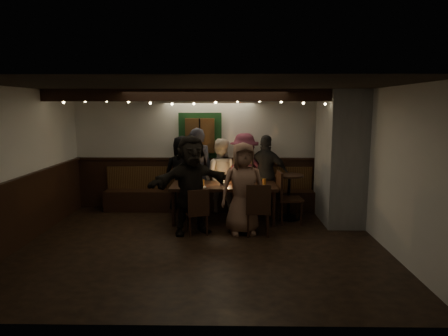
{
  "coord_description": "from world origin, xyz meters",
  "views": [
    {
      "loc": [
        0.47,
        -6.4,
        2.3
      ],
      "look_at": [
        0.34,
        1.6,
        1.05
      ],
      "focal_mm": 32.0,
      "sensor_mm": 36.0,
      "label": 1
    }
  ],
  "objects_px": {
    "person_a": "(183,174)",
    "person_c": "(220,175)",
    "person_d": "(244,173)",
    "person_g": "(243,188)",
    "chair_end": "(285,194)",
    "chair_near_left": "(197,209)",
    "person_b": "(197,170)",
    "person_e": "(266,174)",
    "dining_table": "(224,188)",
    "chair_near_right": "(258,207)",
    "high_top": "(289,191)",
    "person_f": "(192,185)"
  },
  "relations": [
    {
      "from": "dining_table",
      "to": "person_c",
      "type": "relative_size",
      "value": 1.3
    },
    {
      "from": "dining_table",
      "to": "person_f",
      "type": "height_order",
      "value": "person_f"
    },
    {
      "from": "high_top",
      "to": "person_c",
      "type": "height_order",
      "value": "person_c"
    },
    {
      "from": "chair_near_left",
      "to": "person_f",
      "type": "bearing_deg",
      "value": 128.89
    },
    {
      "from": "chair_near_right",
      "to": "chair_end",
      "type": "height_order",
      "value": "chair_end"
    },
    {
      "from": "person_b",
      "to": "person_c",
      "type": "xyz_separation_m",
      "value": [
        0.49,
        0.05,
        -0.12
      ]
    },
    {
      "from": "person_a",
      "to": "person_b",
      "type": "xyz_separation_m",
      "value": [
        0.31,
        -0.04,
        0.08
      ]
    },
    {
      "from": "dining_table",
      "to": "person_g",
      "type": "height_order",
      "value": "person_g"
    },
    {
      "from": "high_top",
      "to": "person_a",
      "type": "xyz_separation_m",
      "value": [
        -2.23,
        0.54,
        0.25
      ]
    },
    {
      "from": "high_top",
      "to": "person_d",
      "type": "distance_m",
      "value": 1.07
    },
    {
      "from": "chair_end",
      "to": "person_g",
      "type": "relative_size",
      "value": 0.62
    },
    {
      "from": "dining_table",
      "to": "person_b",
      "type": "bearing_deg",
      "value": 130.31
    },
    {
      "from": "chair_near_right",
      "to": "person_g",
      "type": "height_order",
      "value": "person_g"
    },
    {
      "from": "person_g",
      "to": "chair_near_right",
      "type": "bearing_deg",
      "value": -41.61
    },
    {
      "from": "chair_end",
      "to": "person_a",
      "type": "distance_m",
      "value": 2.29
    },
    {
      "from": "person_d",
      "to": "person_g",
      "type": "xyz_separation_m",
      "value": [
        -0.07,
        -1.49,
        -0.03
      ]
    },
    {
      "from": "person_e",
      "to": "person_g",
      "type": "relative_size",
      "value": 1.02
    },
    {
      "from": "chair_near_left",
      "to": "person_e",
      "type": "bearing_deg",
      "value": 49.3
    },
    {
      "from": "person_e",
      "to": "person_g",
      "type": "xyz_separation_m",
      "value": [
        -0.54,
        -1.44,
        -0.01
      ]
    },
    {
      "from": "dining_table",
      "to": "chair_end",
      "type": "xyz_separation_m",
      "value": [
        1.21,
        -0.12,
        -0.1
      ]
    },
    {
      "from": "person_b",
      "to": "person_d",
      "type": "height_order",
      "value": "person_b"
    },
    {
      "from": "person_a",
      "to": "person_c",
      "type": "relative_size",
      "value": 1.04
    },
    {
      "from": "chair_near_right",
      "to": "person_g",
      "type": "bearing_deg",
      "value": 147.38
    },
    {
      "from": "person_a",
      "to": "person_f",
      "type": "height_order",
      "value": "person_f"
    },
    {
      "from": "person_a",
      "to": "person_e",
      "type": "distance_m",
      "value": 1.81
    },
    {
      "from": "person_b",
      "to": "person_e",
      "type": "relative_size",
      "value": 1.09
    },
    {
      "from": "person_a",
      "to": "person_e",
      "type": "relative_size",
      "value": 0.99
    },
    {
      "from": "dining_table",
      "to": "person_g",
      "type": "xyz_separation_m",
      "value": [
        0.36,
        -0.78,
        0.15
      ]
    },
    {
      "from": "chair_near_right",
      "to": "person_b",
      "type": "relative_size",
      "value": 0.52
    },
    {
      "from": "person_b",
      "to": "person_f",
      "type": "relative_size",
      "value": 1.03
    },
    {
      "from": "high_top",
      "to": "person_c",
      "type": "relative_size",
      "value": 0.57
    },
    {
      "from": "person_c",
      "to": "person_a",
      "type": "bearing_deg",
      "value": 9.84
    },
    {
      "from": "high_top",
      "to": "person_b",
      "type": "distance_m",
      "value": 2.01
    },
    {
      "from": "chair_near_left",
      "to": "person_b",
      "type": "relative_size",
      "value": 0.46
    },
    {
      "from": "dining_table",
      "to": "chair_near_right",
      "type": "distance_m",
      "value": 1.14
    },
    {
      "from": "chair_end",
      "to": "high_top",
      "type": "height_order",
      "value": "chair_end"
    },
    {
      "from": "person_c",
      "to": "person_g",
      "type": "relative_size",
      "value": 0.97
    },
    {
      "from": "person_f",
      "to": "person_g",
      "type": "height_order",
      "value": "person_f"
    },
    {
      "from": "high_top",
      "to": "person_c",
      "type": "xyz_separation_m",
      "value": [
        -1.43,
        0.56,
        0.22
      ]
    },
    {
      "from": "chair_near_right",
      "to": "high_top",
      "type": "height_order",
      "value": "chair_near_right"
    },
    {
      "from": "person_b",
      "to": "person_a",
      "type": "bearing_deg",
      "value": -9.95
    },
    {
      "from": "dining_table",
      "to": "person_d",
      "type": "xyz_separation_m",
      "value": [
        0.43,
        0.71,
        0.18
      ]
    },
    {
      "from": "person_g",
      "to": "chair_near_left",
      "type": "bearing_deg",
      "value": -179.27
    },
    {
      "from": "chair_near_left",
      "to": "chair_near_right",
      "type": "relative_size",
      "value": 0.89
    },
    {
      "from": "person_b",
      "to": "person_e",
      "type": "bearing_deg",
      "value": 175.38
    },
    {
      "from": "chair_end",
      "to": "person_e",
      "type": "xyz_separation_m",
      "value": [
        -0.31,
        0.78,
        0.26
      ]
    },
    {
      "from": "chair_end",
      "to": "person_a",
      "type": "height_order",
      "value": "person_a"
    },
    {
      "from": "chair_near_right",
      "to": "person_g",
      "type": "xyz_separation_m",
      "value": [
        -0.26,
        0.17,
        0.3
      ]
    },
    {
      "from": "chair_near_right",
      "to": "person_b",
      "type": "height_order",
      "value": "person_b"
    },
    {
      "from": "chair_end",
      "to": "person_a",
      "type": "xyz_separation_m",
      "value": [
        -2.11,
        0.85,
        0.25
      ]
    }
  ]
}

